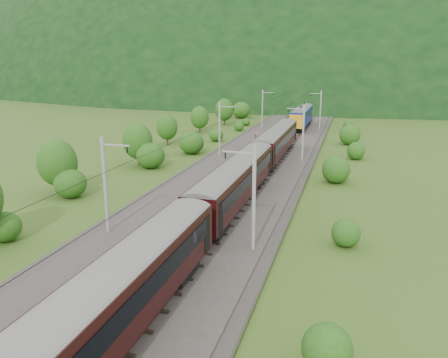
# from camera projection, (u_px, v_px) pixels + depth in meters

# --- Properties ---
(ground) EXTENTS (600.00, 600.00, 0.00)m
(ground) POSITION_uv_depth(u_px,v_px,m) (177.00, 243.00, 34.95)
(ground) COLOR #38551A
(ground) RESTS_ON ground
(railbed) EXTENTS (14.00, 220.00, 0.30)m
(railbed) POSITION_uv_depth(u_px,v_px,m) (215.00, 204.00, 44.18)
(railbed) COLOR #38332D
(railbed) RESTS_ON ground
(track_left) EXTENTS (2.40, 220.00, 0.27)m
(track_left) POSITION_uv_depth(u_px,v_px,m) (193.00, 200.00, 44.78)
(track_left) COLOR brown
(track_left) RESTS_ON railbed
(track_right) EXTENTS (2.40, 220.00, 0.27)m
(track_right) POSITION_uv_depth(u_px,v_px,m) (238.00, 204.00, 43.47)
(track_right) COLOR brown
(track_right) RESTS_ON railbed
(catenary_left) EXTENTS (2.54, 192.28, 8.00)m
(catenary_left) POSITION_uv_depth(u_px,v_px,m) (220.00, 128.00, 65.11)
(catenary_left) COLOR gray
(catenary_left) RESTS_ON railbed
(catenary_right) EXTENTS (2.54, 192.28, 8.00)m
(catenary_right) POSITION_uv_depth(u_px,v_px,m) (303.00, 132.00, 61.78)
(catenary_right) COLOR gray
(catenary_right) RESTS_ON railbed
(overhead_wires) EXTENTS (4.83, 198.00, 0.03)m
(overhead_wires) POSITION_uv_depth(u_px,v_px,m) (214.00, 136.00, 42.38)
(overhead_wires) COLOR black
(overhead_wires) RESTS_ON ground
(mountain_main) EXTENTS (504.00, 360.00, 244.00)m
(mountain_main) POSITION_uv_depth(u_px,v_px,m) (334.00, 85.00, 275.90)
(mountain_main) COLOR black
(mountain_main) RESTS_ON ground
(mountain_ridge) EXTENTS (336.00, 280.00, 132.00)m
(mountain_ridge) POSITION_uv_depth(u_px,v_px,m) (181.00, 80.00, 345.64)
(mountain_ridge) COLOR black
(mountain_ridge) RESTS_ON ground
(train) EXTENTS (3.00, 121.64, 5.22)m
(train) POSITION_uv_depth(u_px,v_px,m) (236.00, 174.00, 42.03)
(train) COLOR black
(train) RESTS_ON ground
(hazard_post_near) EXTENTS (0.15, 0.15, 1.45)m
(hazard_post_near) POSITION_uv_depth(u_px,v_px,m) (258.00, 154.00, 63.73)
(hazard_post_near) COLOR red
(hazard_post_near) RESTS_ON railbed
(hazard_post_far) EXTENTS (0.17, 0.17, 1.58)m
(hazard_post_far) POSITION_uv_depth(u_px,v_px,m) (287.00, 127.00, 89.22)
(hazard_post_far) COLOR red
(hazard_post_far) RESTS_ON railbed
(signal) EXTENTS (0.21, 0.21, 1.94)m
(signal) POSITION_uv_depth(u_px,v_px,m) (256.00, 137.00, 75.83)
(signal) COLOR black
(signal) RESTS_ON railbed
(vegetation_left) EXTENTS (11.62, 145.71, 7.09)m
(vegetation_left) POSITION_uv_depth(u_px,v_px,m) (98.00, 164.00, 49.05)
(vegetation_left) COLOR #254D14
(vegetation_left) RESTS_ON ground
(vegetation_right) EXTENTS (6.02, 110.78, 3.23)m
(vegetation_right) POSITION_uv_depth(u_px,v_px,m) (347.00, 207.00, 39.11)
(vegetation_right) COLOR #254D14
(vegetation_right) RESTS_ON ground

